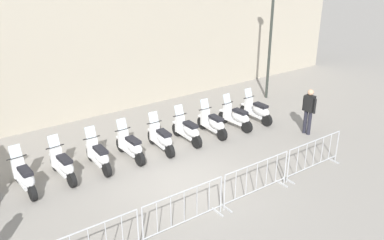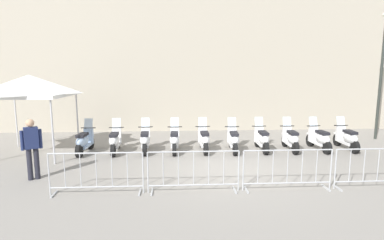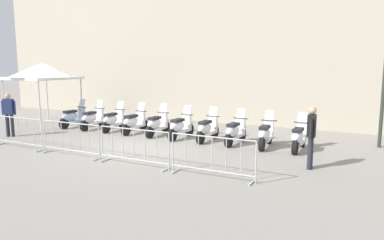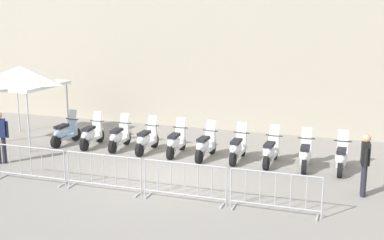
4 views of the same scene
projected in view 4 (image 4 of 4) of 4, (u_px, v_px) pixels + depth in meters
name	position (u px, v px, depth m)	size (l,w,h in m)	color
ground_plane	(166.00, 177.00, 15.38)	(120.00, 120.00, 0.00)	gray
motorcycle_0	(65.00, 133.00, 18.95)	(0.56, 1.72, 1.24)	black
motorcycle_1	(91.00, 135.00, 18.61)	(0.56, 1.73, 1.24)	black
motorcycle_2	(119.00, 137.00, 18.30)	(0.56, 1.73, 1.24)	black
motorcycle_3	(146.00, 140.00, 17.91)	(0.56, 1.72, 1.24)	black
motorcycle_4	(176.00, 143.00, 17.56)	(0.56, 1.72, 1.24)	black
motorcycle_5	(205.00, 146.00, 17.13)	(0.56, 1.72, 1.24)	black
motorcycle_6	(237.00, 148.00, 16.82)	(0.56, 1.72, 1.24)	black
motorcycle_7	(270.00, 152.00, 16.44)	(0.56, 1.72, 1.24)	black
motorcycle_8	(305.00, 155.00, 16.05)	(0.57, 1.73, 1.24)	black
motorcycle_9	(341.00, 158.00, 15.72)	(0.56, 1.72, 1.24)	black
barrier_segment_0	(31.00, 164.00, 14.86)	(2.33, 0.50, 1.07)	#B2B5B7
barrier_segment_1	(104.00, 173.00, 14.10)	(2.33, 0.50, 1.07)	#B2B5B7
barrier_segment_2	(185.00, 182.00, 13.33)	(2.33, 0.50, 1.07)	#B2B5B7
barrier_segment_3	(275.00, 193.00, 12.56)	(2.33, 0.50, 1.07)	#B2B5B7
officer_near_row_end	(0.00, 135.00, 16.51)	(0.49, 0.37, 1.73)	#23232D
officer_mid_plaza	(365.00, 161.00, 13.62)	(0.26, 0.55, 1.73)	#23232D
canopy_tent	(20.00, 76.00, 19.04)	(2.69, 2.69, 2.91)	silver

